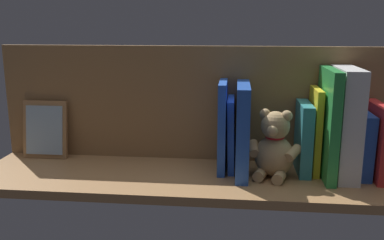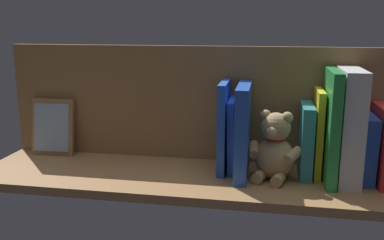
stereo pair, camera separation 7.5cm
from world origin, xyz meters
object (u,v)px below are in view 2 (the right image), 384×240
object	(u,v)px
book_0	(381,144)
dictionary_thick_white	(348,126)
teddy_bear	(275,149)
picture_frame_leaning	(53,127)

from	to	relation	value
book_0	dictionary_thick_white	distance (cm)	9.11
dictionary_thick_white	teddy_bear	distance (cm)	18.27
book_0	picture_frame_leaning	xyz separation A→B (cm)	(88.17, -5.92, -1.10)
teddy_bear	picture_frame_leaning	world-z (taller)	teddy_bear
book_0	dictionary_thick_white	world-z (taller)	dictionary_thick_white
dictionary_thick_white	picture_frame_leaning	xyz separation A→B (cm)	(80.18, -6.37, -5.46)
teddy_bear	dictionary_thick_white	bearing A→B (deg)	-154.39
dictionary_thick_white	teddy_bear	world-z (taller)	dictionary_thick_white
teddy_bear	book_0	bearing A→B (deg)	-156.03
book_0	dictionary_thick_white	bearing A→B (deg)	3.25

